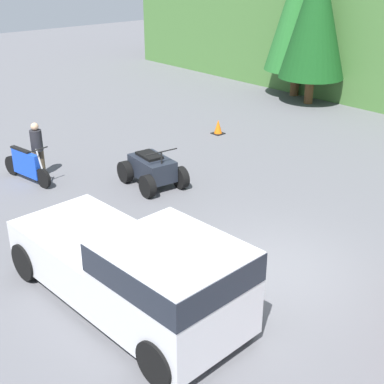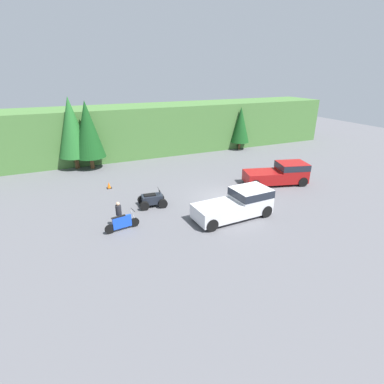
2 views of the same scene
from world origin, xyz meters
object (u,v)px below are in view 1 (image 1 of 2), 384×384
at_px(pickup_truck_second, 139,270).
at_px(quad_atv, 152,170).
at_px(rider_person, 37,148).
at_px(traffic_cone, 218,127).
at_px(dirt_bike, 26,166).

distance_m(pickup_truck_second, quad_atv, 6.22).
distance_m(quad_atv, rider_person, 3.59).
bearing_deg(quad_atv, traffic_cone, 121.44).
bearing_deg(rider_person, pickup_truck_second, -19.60).
xyz_separation_m(quad_atv, traffic_cone, (-2.26, 4.86, -0.23)).
bearing_deg(quad_atv, dirt_bike, -129.24).
bearing_deg(quad_atv, rider_person, -135.20).
height_order(pickup_truck_second, traffic_cone, pickup_truck_second).
distance_m(dirt_bike, rider_person, 0.63).
bearing_deg(traffic_cone, quad_atv, -65.08).
distance_m(dirt_bike, traffic_cone, 7.53).
height_order(dirt_bike, quad_atv, quad_atv).
xyz_separation_m(pickup_truck_second, traffic_cone, (-7.04, 8.81, -0.72)).
height_order(pickup_truck_second, dirt_bike, pickup_truck_second).
bearing_deg(traffic_cone, dirt_bike, -93.54).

